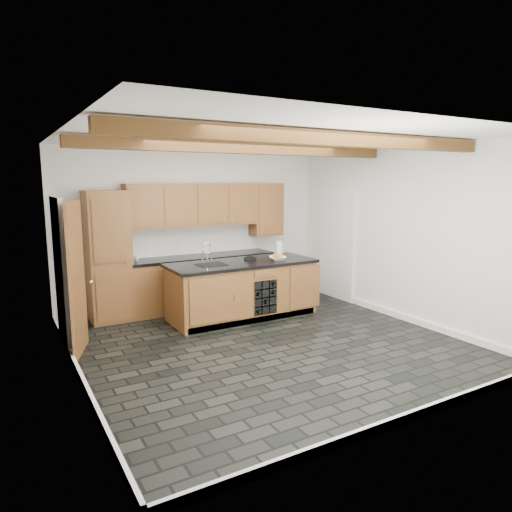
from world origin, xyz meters
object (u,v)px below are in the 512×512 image
Objects in this scene: kitchen_scale at (250,258)px; fruit_bowl at (278,258)px; paper_towel at (279,249)px; island at (243,289)px.

fruit_bowl is (0.34, -0.32, 0.01)m from kitchen_scale.
fruit_bowl is 1.10× the size of paper_towel.
island is at bearing -143.34° from kitchen_scale.
fruit_bowl reaches higher than kitchen_scale.
kitchen_scale is 0.47m from fruit_bowl.
kitchen_scale is 0.62m from paper_towel.
paper_towel reaches higher than fruit_bowl.
kitchen_scale is (0.22, 0.14, 0.49)m from island.
kitchen_scale is 0.72× the size of paper_towel.
paper_towel is (0.27, 0.37, 0.10)m from fruit_bowl.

